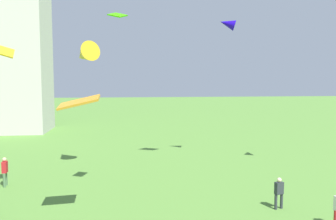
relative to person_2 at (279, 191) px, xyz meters
name	(u,v)px	position (x,y,z in m)	size (l,w,h in m)	color
person_2	(279,191)	(0.00, 0.00, 0.00)	(0.48, 0.34, 1.58)	#2D3338
person_3	(5,170)	(-14.66, 5.38, 0.10)	(0.30, 0.54, 1.75)	#51754C
kite_flying_0	(79,102)	(-9.41, -0.79, 4.53)	(1.73, 1.24, 0.64)	orange
kite_flying_1	(0,50)	(-13.75, 2.70, 6.97)	(1.41, 1.28, 0.89)	gold
kite_flying_4	(227,24)	(0.15, 9.92, 9.62)	(1.48, 1.14, 1.09)	#1C07BC
kite_flying_6	(118,15)	(-7.79, 1.63, 8.63)	(1.00, 1.11, 0.44)	#3AB503
kite_flying_8	(85,55)	(-10.19, 8.33, 7.14)	(2.27, 2.55, 1.74)	gold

